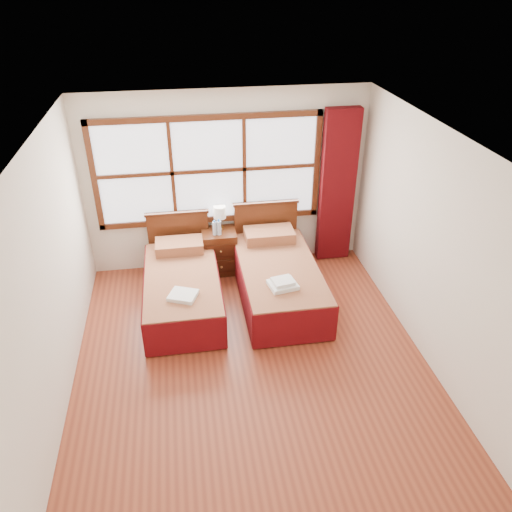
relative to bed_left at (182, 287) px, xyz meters
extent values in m
plane|color=brown|center=(0.74, -1.20, -0.29)|extent=(4.50, 4.50, 0.00)
plane|color=white|center=(0.74, -1.20, 2.31)|extent=(4.50, 4.50, 0.00)
plane|color=silver|center=(0.74, 1.05, 1.01)|extent=(4.00, 0.00, 4.00)
plane|color=silver|center=(-1.26, -1.20, 1.01)|extent=(0.00, 4.50, 4.50)
plane|color=silver|center=(2.74, -1.20, 1.01)|extent=(0.00, 4.50, 4.50)
cube|color=white|center=(0.49, 1.02, 1.21)|extent=(3.00, 0.02, 1.40)
cube|color=#502411|center=(0.49, 1.00, 0.47)|extent=(3.16, 0.06, 0.08)
cube|color=#502411|center=(0.49, 1.00, 1.95)|extent=(3.16, 0.06, 0.08)
cube|color=#502411|center=(-1.05, 1.00, 1.21)|extent=(0.08, 0.06, 1.56)
cube|color=#502411|center=(2.03, 1.00, 1.21)|extent=(0.08, 0.06, 1.56)
cube|color=#502411|center=(-0.01, 1.00, 1.21)|extent=(0.05, 0.05, 1.40)
cube|color=#502411|center=(0.99, 1.00, 1.21)|extent=(0.05, 0.05, 1.40)
cube|color=#502411|center=(0.49, 1.00, 1.21)|extent=(3.00, 0.05, 0.05)
cube|color=#58080D|center=(2.34, 0.91, 0.88)|extent=(0.50, 0.16, 2.30)
cube|color=#3F1B0D|center=(0.00, -0.07, -0.15)|extent=(0.84, 1.68, 0.27)
cube|color=maroon|center=(0.00, -0.07, 0.10)|extent=(0.94, 1.86, 0.23)
cube|color=#650A0E|center=(-0.47, -0.07, -0.03)|extent=(0.03, 1.86, 0.47)
cube|color=#650A0E|center=(0.47, -0.07, -0.03)|extent=(0.03, 1.86, 0.47)
cube|color=#650A0E|center=(0.00, -1.00, -0.03)|extent=(0.94, 0.03, 0.47)
cube|color=maroon|center=(0.00, 0.61, 0.29)|extent=(0.66, 0.38, 0.15)
cube|color=#502411|center=(0.00, 0.94, 0.17)|extent=(0.88, 0.06, 0.91)
cube|color=#3F1B0D|center=(0.00, 0.94, 0.63)|extent=(0.91, 0.08, 0.04)
cube|color=#3F1B0D|center=(1.29, -0.07, -0.14)|extent=(0.90, 1.79, 0.29)
cube|color=maroon|center=(1.29, -0.07, 0.13)|extent=(1.00, 1.99, 0.24)
cube|color=#650A0E|center=(0.79, -0.07, -0.02)|extent=(0.03, 1.99, 0.50)
cube|color=#650A0E|center=(1.79, -0.07, -0.02)|extent=(0.03, 1.99, 0.50)
cube|color=#650A0E|center=(1.29, -1.06, -0.02)|extent=(1.00, 0.03, 0.50)
cube|color=maroon|center=(1.29, 0.65, 0.33)|extent=(0.70, 0.41, 0.16)
cube|color=#502411|center=(1.29, 0.94, 0.20)|extent=(0.93, 0.06, 0.97)
cube|color=#3F1B0D|center=(1.29, 0.94, 0.70)|extent=(0.97, 0.08, 0.04)
cube|color=#502411|center=(0.57, 0.80, 0.04)|extent=(0.49, 0.43, 0.65)
cube|color=#3F1B0D|center=(0.57, 0.57, -0.09)|extent=(0.43, 0.02, 0.19)
cube|color=#3F1B0D|center=(0.57, 0.57, 0.17)|extent=(0.43, 0.02, 0.19)
sphere|color=#B5853D|center=(0.57, 0.56, -0.09)|extent=(0.03, 0.03, 0.03)
sphere|color=#B5853D|center=(0.57, 0.56, 0.17)|extent=(0.03, 0.03, 0.03)
cube|color=white|center=(0.01, -0.54, 0.24)|extent=(0.40, 0.38, 0.05)
cube|color=white|center=(1.23, -0.56, 0.27)|extent=(0.38, 0.35, 0.05)
cube|color=white|center=(1.23, -0.56, 0.32)|extent=(0.29, 0.26, 0.05)
cylinder|color=#BE873C|center=(0.61, 0.91, 0.37)|extent=(0.11, 0.11, 0.02)
cylinder|color=#BE873C|center=(0.61, 0.91, 0.46)|extent=(0.02, 0.02, 0.15)
cylinder|color=white|center=(0.61, 0.91, 0.62)|extent=(0.18, 0.18, 0.18)
cylinder|color=silver|center=(0.51, 0.72, 0.46)|extent=(0.06, 0.06, 0.20)
cylinder|color=blue|center=(0.51, 0.72, 0.57)|extent=(0.03, 0.03, 0.03)
cylinder|color=silver|center=(0.58, 0.71, 0.47)|extent=(0.06, 0.06, 0.21)
cylinder|color=blue|center=(0.58, 0.71, 0.58)|extent=(0.03, 0.03, 0.03)
camera|label=1|loc=(0.08, -5.56, 3.71)|focal=35.00mm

